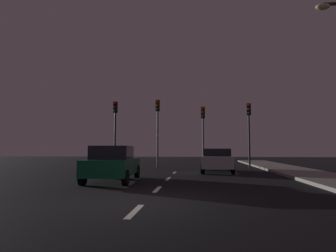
{
  "coord_description": "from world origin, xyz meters",
  "views": [
    {
      "loc": [
        1.5,
        -8.12,
        1.46
      ],
      "look_at": [
        -0.77,
        13.66,
        3.17
      ],
      "focal_mm": 31.52,
      "sensor_mm": 36.0,
      "label": 1
    }
  ],
  "objects_px": {
    "traffic_signal_far_right": "(249,123)",
    "car_stopped_ahead": "(217,160)",
    "traffic_signal_center_right": "(203,125)",
    "traffic_signal_center_left": "(158,120)",
    "traffic_signal_far_left": "(115,121)",
    "car_adjacent_lane": "(113,163)"
  },
  "relations": [
    {
      "from": "traffic_signal_center_right",
      "to": "car_adjacent_lane",
      "type": "height_order",
      "value": "traffic_signal_center_right"
    },
    {
      "from": "traffic_signal_far_left",
      "to": "car_stopped_ahead",
      "type": "distance_m",
      "value": 9.35
    },
    {
      "from": "traffic_signal_far_left",
      "to": "traffic_signal_center_left",
      "type": "relative_size",
      "value": 0.98
    },
    {
      "from": "traffic_signal_far_left",
      "to": "traffic_signal_far_right",
      "type": "relative_size",
      "value": 1.06
    },
    {
      "from": "car_adjacent_lane",
      "to": "traffic_signal_far_left",
      "type": "bearing_deg",
      "value": 105.79
    },
    {
      "from": "traffic_signal_center_right",
      "to": "traffic_signal_far_right",
      "type": "relative_size",
      "value": 0.96
    },
    {
      "from": "traffic_signal_center_left",
      "to": "traffic_signal_far_right",
      "type": "height_order",
      "value": "traffic_signal_center_left"
    },
    {
      "from": "traffic_signal_center_left",
      "to": "traffic_signal_far_right",
      "type": "distance_m",
      "value": 7.1
    },
    {
      "from": "traffic_signal_far_left",
      "to": "car_adjacent_lane",
      "type": "bearing_deg",
      "value": -74.21
    },
    {
      "from": "traffic_signal_center_left",
      "to": "car_adjacent_lane",
      "type": "height_order",
      "value": "traffic_signal_center_left"
    },
    {
      "from": "car_stopped_ahead",
      "to": "car_adjacent_lane",
      "type": "xyz_separation_m",
      "value": [
        -5.05,
        -5.84,
        0.04
      ]
    },
    {
      "from": "traffic_signal_far_left",
      "to": "car_adjacent_lane",
      "type": "xyz_separation_m",
      "value": [
        2.82,
        -9.97,
        -2.87
      ]
    },
    {
      "from": "traffic_signal_far_right",
      "to": "car_stopped_ahead",
      "type": "distance_m",
      "value": 5.63
    },
    {
      "from": "traffic_signal_center_right",
      "to": "traffic_signal_center_left",
      "type": "bearing_deg",
      "value": 179.98
    },
    {
      "from": "traffic_signal_far_left",
      "to": "traffic_signal_center_right",
      "type": "bearing_deg",
      "value": -0.01
    },
    {
      "from": "traffic_signal_far_left",
      "to": "traffic_signal_center_right",
      "type": "relative_size",
      "value": 1.11
    },
    {
      "from": "traffic_signal_far_left",
      "to": "traffic_signal_center_right",
      "type": "height_order",
      "value": "traffic_signal_far_left"
    },
    {
      "from": "car_stopped_ahead",
      "to": "car_adjacent_lane",
      "type": "height_order",
      "value": "car_adjacent_lane"
    },
    {
      "from": "traffic_signal_center_left",
      "to": "car_adjacent_lane",
      "type": "distance_m",
      "value": 10.41
    },
    {
      "from": "car_stopped_ahead",
      "to": "car_adjacent_lane",
      "type": "bearing_deg",
      "value": -130.84
    },
    {
      "from": "traffic_signal_center_left",
      "to": "car_stopped_ahead",
      "type": "distance_m",
      "value": 6.73
    },
    {
      "from": "traffic_signal_center_right",
      "to": "traffic_signal_far_right",
      "type": "bearing_deg",
      "value": 0.01
    }
  ]
}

